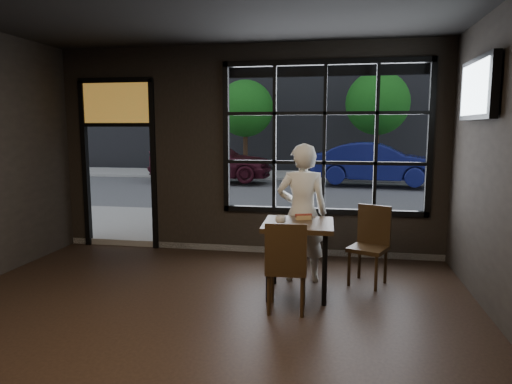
% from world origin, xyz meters
% --- Properties ---
extents(floor, '(6.00, 7.00, 0.02)m').
position_xyz_m(floor, '(0.00, 0.00, -0.01)').
color(floor, black).
rests_on(floor, ground).
extents(window_frame, '(3.06, 0.12, 2.28)m').
position_xyz_m(window_frame, '(1.20, 3.50, 1.80)').
color(window_frame, black).
rests_on(window_frame, ground).
extents(stained_transom, '(1.20, 0.06, 0.70)m').
position_xyz_m(stained_transom, '(-2.10, 3.50, 2.35)').
color(stained_transom, orange).
rests_on(stained_transom, ground).
extents(street_asphalt, '(60.00, 41.00, 0.04)m').
position_xyz_m(street_asphalt, '(0.00, 24.00, -0.02)').
color(street_asphalt, '#545456').
rests_on(street_asphalt, ground).
extents(building_across, '(28.00, 12.00, 15.00)m').
position_xyz_m(building_across, '(0.00, 23.00, 7.50)').
color(building_across, '#5B5956').
rests_on(building_across, ground).
extents(cafe_table, '(0.82, 0.82, 0.87)m').
position_xyz_m(cafe_table, '(0.97, 1.80, 0.43)').
color(cafe_table, black).
rests_on(cafe_table, floor).
extents(chair_near, '(0.44, 0.44, 0.99)m').
position_xyz_m(chair_near, '(0.90, 1.30, 0.50)').
color(chair_near, black).
rests_on(chair_near, floor).
extents(chair_window, '(0.56, 0.56, 0.98)m').
position_xyz_m(chair_window, '(1.80, 2.28, 0.49)').
color(chair_window, black).
rests_on(chair_window, floor).
extents(man, '(0.68, 0.47, 1.76)m').
position_xyz_m(man, '(0.98, 2.31, 0.88)').
color(man, silver).
rests_on(man, floor).
extents(hotdog, '(0.22, 0.14, 0.06)m').
position_xyz_m(hotdog, '(1.02, 1.98, 0.89)').
color(hotdog, tan).
rests_on(hotdog, cafe_table).
extents(cup, '(0.14, 0.14, 0.10)m').
position_xyz_m(cup, '(0.78, 1.67, 0.91)').
color(cup, silver).
rests_on(cup, cafe_table).
extents(tv, '(0.13, 1.17, 0.68)m').
position_xyz_m(tv, '(2.93, 2.15, 2.38)').
color(tv, black).
rests_on(tv, wall_right).
extents(navy_car, '(4.32, 1.93, 1.38)m').
position_xyz_m(navy_car, '(2.67, 12.21, 0.79)').
color(navy_car, '#0F144D').
rests_on(navy_car, street_asphalt).
extents(maroon_car, '(4.31, 1.74, 1.47)m').
position_xyz_m(maroon_car, '(-3.03, 12.26, 0.83)').
color(maroon_car, '#3C0F1A').
rests_on(maroon_car, street_asphalt).
extents(tree_left, '(2.25, 2.25, 3.84)m').
position_xyz_m(tree_left, '(-2.28, 14.65, 2.71)').
color(tree_left, '#332114').
rests_on(tree_left, street_asphalt).
extents(tree_right, '(2.38, 2.38, 4.07)m').
position_xyz_m(tree_right, '(2.82, 14.52, 2.86)').
color(tree_right, '#332114').
rests_on(tree_right, street_asphalt).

